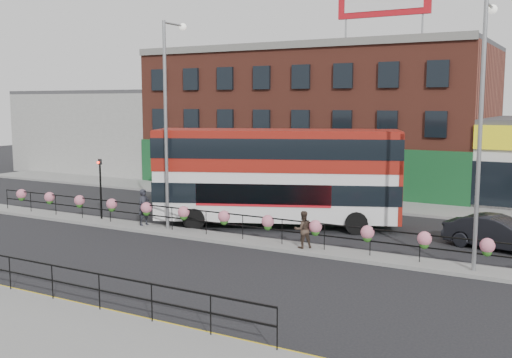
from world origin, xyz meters
The scene contains 17 objects.
ground centered at (0.00, 0.00, 0.00)m, with size 120.00×120.00×0.00m, color black.
south_pavement centered at (0.00, -12.00, 0.07)m, with size 60.00×4.00×0.15m, color gray.
north_pavement centered at (0.00, 12.00, 0.07)m, with size 60.00×4.00×0.15m, color gray.
median centered at (0.00, 0.00, 0.07)m, with size 60.00×1.60×0.15m, color gray.
yellow_line_inner centered at (0.00, -9.70, 0.01)m, with size 60.00×0.10×0.01m, color gold.
yellow_line_outer centered at (0.00, -9.88, 0.01)m, with size 60.00×0.10×0.01m, color gold.
brick_building centered at (-4.00, 19.96, 5.13)m, with size 25.00×12.21×10.30m.
warehouse_west centered at (-24.25, 20.00, 3.65)m, with size 15.50×12.00×7.30m.
median_railing centered at (0.00, 0.00, 1.05)m, with size 30.04×0.56×1.23m.
south_railing centered at (-2.00, -10.10, 0.96)m, with size 20.04×0.05×1.12m.
double_decker_bus centered at (0.79, 3.81, 3.04)m, with size 12.39×7.39×4.96m.
car centered at (11.26, 4.27, 0.73)m, with size 4.65×2.44×1.46m, color black.
pedestrian_a centered at (-4.94, 0.24, 1.06)m, with size 0.56×0.74×1.83m, color #22242C.
pedestrian_b centered at (4.08, -0.15, 0.95)m, with size 0.98×0.97×1.60m, color #3B2D24.
lamp_column_west centered at (-3.34, 0.35, 6.09)m, with size 0.36×1.76×10.03m.
lamp_column_east centered at (11.05, 0.06, 5.94)m, with size 0.35×1.71×9.77m.
traffic_light_median centered at (-8.00, 0.39, 2.47)m, with size 0.15×0.28×3.65m.
Camera 1 is at (14.60, -22.87, 6.35)m, focal length 42.00 mm.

